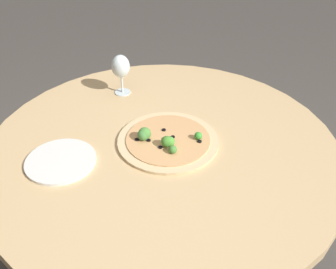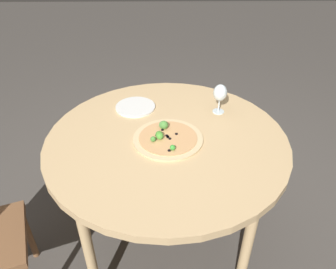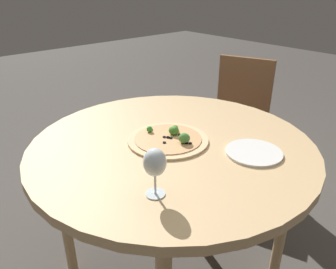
% 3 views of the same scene
% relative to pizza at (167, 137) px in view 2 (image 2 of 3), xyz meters
% --- Properties ---
extents(ground_plane, '(12.00, 12.00, 0.00)m').
position_rel_pizza_xyz_m(ground_plane, '(-0.01, -0.00, -0.79)').
color(ground_plane, '#4C4742').
extents(dining_table, '(1.19, 1.19, 0.78)m').
position_rel_pizza_xyz_m(dining_table, '(-0.01, -0.00, -0.08)').
color(dining_table, tan).
rests_on(dining_table, ground_plane).
extents(pizza, '(0.34, 0.34, 0.06)m').
position_rel_pizza_xyz_m(pizza, '(0.00, 0.00, 0.00)').
color(pizza, '#DBBC89').
rests_on(pizza, dining_table).
extents(wine_glass, '(0.07, 0.07, 0.16)m').
position_rel_pizza_xyz_m(wine_glass, '(-0.25, 0.28, 0.10)').
color(wine_glass, silver).
rests_on(wine_glass, dining_table).
extents(plate_near, '(0.22, 0.22, 0.01)m').
position_rel_pizza_xyz_m(plate_near, '(-0.30, -0.17, -0.01)').
color(plate_near, silver).
rests_on(plate_near, dining_table).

